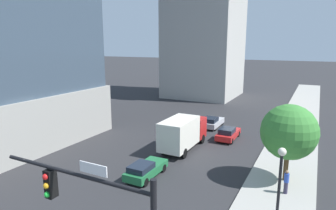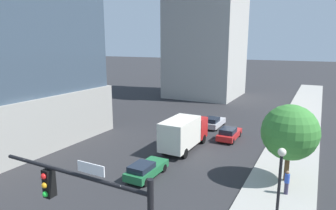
{
  "view_description": "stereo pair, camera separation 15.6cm",
  "coord_description": "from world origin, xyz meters",
  "px_view_note": "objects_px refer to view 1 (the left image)",
  "views": [
    {
      "loc": [
        10.03,
        -3.13,
        10.56
      ],
      "look_at": [
        1.83,
        12.72,
        6.81
      ],
      "focal_mm": 31.17,
      "sensor_mm": 36.0,
      "label": 1
    },
    {
      "loc": [
        10.17,
        -3.06,
        10.56
      ],
      "look_at": [
        1.83,
        12.72,
        6.81
      ],
      "focal_mm": 31.17,
      "sensor_mm": 36.0,
      "label": 2
    }
  ],
  "objects_px": {
    "car_silver": "(212,122)",
    "box_truck": "(183,132)",
    "car_green": "(145,169)",
    "construction_building": "(205,31)",
    "street_lamp": "(280,178)",
    "car_red": "(228,133)",
    "pedestrian_blue_shirt": "(286,182)",
    "street_tree": "(289,132)"
  },
  "relations": [
    {
      "from": "pedestrian_blue_shirt",
      "to": "construction_building",
      "type": "bearing_deg",
      "value": 118.71
    },
    {
      "from": "car_green",
      "to": "box_truck",
      "type": "bearing_deg",
      "value": 90.0
    },
    {
      "from": "car_red",
      "to": "street_lamp",
      "type": "bearing_deg",
      "value": -65.23
    },
    {
      "from": "car_silver",
      "to": "box_truck",
      "type": "height_order",
      "value": "box_truck"
    },
    {
      "from": "street_lamp",
      "to": "street_tree",
      "type": "relative_size",
      "value": 0.85
    },
    {
      "from": "car_red",
      "to": "pedestrian_blue_shirt",
      "type": "distance_m",
      "value": 12.49
    },
    {
      "from": "car_green",
      "to": "box_truck",
      "type": "relative_size",
      "value": 0.61
    },
    {
      "from": "car_red",
      "to": "box_truck",
      "type": "height_order",
      "value": "box_truck"
    },
    {
      "from": "box_truck",
      "to": "pedestrian_blue_shirt",
      "type": "bearing_deg",
      "value": -25.95
    },
    {
      "from": "street_lamp",
      "to": "car_red",
      "type": "bearing_deg",
      "value": 114.77
    },
    {
      "from": "car_silver",
      "to": "box_truck",
      "type": "bearing_deg",
      "value": -90.0
    },
    {
      "from": "car_green",
      "to": "car_red",
      "type": "xyz_separation_m",
      "value": [
        3.21,
        12.43,
        0.01
      ]
    },
    {
      "from": "car_red",
      "to": "pedestrian_blue_shirt",
      "type": "height_order",
      "value": "pedestrian_blue_shirt"
    },
    {
      "from": "car_silver",
      "to": "car_red",
      "type": "xyz_separation_m",
      "value": [
        3.21,
        -3.86,
        0.01
      ]
    },
    {
      "from": "car_red",
      "to": "pedestrian_blue_shirt",
      "type": "bearing_deg",
      "value": -55.26
    },
    {
      "from": "box_truck",
      "to": "car_green",
      "type": "bearing_deg",
      "value": -90.0
    },
    {
      "from": "car_silver",
      "to": "pedestrian_blue_shirt",
      "type": "height_order",
      "value": "pedestrian_blue_shirt"
    },
    {
      "from": "street_tree",
      "to": "pedestrian_blue_shirt",
      "type": "xyz_separation_m",
      "value": [
        0.26,
        -2.24,
        -3.0
      ]
    },
    {
      "from": "street_tree",
      "to": "car_silver",
      "type": "xyz_separation_m",
      "value": [
        -10.06,
        11.88,
        -3.35
      ]
    },
    {
      "from": "construction_building",
      "to": "street_tree",
      "type": "relative_size",
      "value": 5.07
    },
    {
      "from": "street_lamp",
      "to": "street_tree",
      "type": "xyz_separation_m",
      "value": [
        -0.26,
        7.39,
        0.49
      ]
    },
    {
      "from": "street_tree",
      "to": "car_green",
      "type": "xyz_separation_m",
      "value": [
        -10.06,
        -4.41,
        -3.35
      ]
    },
    {
      "from": "construction_building",
      "to": "box_truck",
      "type": "distance_m",
      "value": 34.27
    },
    {
      "from": "construction_building",
      "to": "car_red",
      "type": "distance_m",
      "value": 31.24
    },
    {
      "from": "street_lamp",
      "to": "street_tree",
      "type": "height_order",
      "value": "street_tree"
    },
    {
      "from": "box_truck",
      "to": "street_tree",
      "type": "bearing_deg",
      "value": -15.49
    },
    {
      "from": "street_tree",
      "to": "car_silver",
      "type": "bearing_deg",
      "value": 130.26
    },
    {
      "from": "car_green",
      "to": "construction_building",
      "type": "bearing_deg",
      "value": 103.82
    },
    {
      "from": "car_silver",
      "to": "box_truck",
      "type": "distance_m",
      "value": 9.17
    },
    {
      "from": "car_silver",
      "to": "pedestrian_blue_shirt",
      "type": "bearing_deg",
      "value": -53.82
    },
    {
      "from": "street_lamp",
      "to": "construction_building",
      "type": "bearing_deg",
      "value": 115.6
    },
    {
      "from": "car_green",
      "to": "pedestrian_blue_shirt",
      "type": "height_order",
      "value": "pedestrian_blue_shirt"
    },
    {
      "from": "street_lamp",
      "to": "box_truck",
      "type": "relative_size",
      "value": 0.73
    },
    {
      "from": "street_lamp",
      "to": "car_red",
      "type": "distance_m",
      "value": 17.21
    },
    {
      "from": "pedestrian_blue_shirt",
      "to": "car_silver",
      "type": "bearing_deg",
      "value": 126.18
    },
    {
      "from": "street_tree",
      "to": "pedestrian_blue_shirt",
      "type": "bearing_deg",
      "value": -83.28
    },
    {
      "from": "car_silver",
      "to": "car_green",
      "type": "relative_size",
      "value": 1.0
    },
    {
      "from": "car_silver",
      "to": "street_tree",
      "type": "bearing_deg",
      "value": -49.74
    },
    {
      "from": "car_silver",
      "to": "box_truck",
      "type": "xyz_separation_m",
      "value": [
        0.0,
        -9.09,
        1.17
      ]
    },
    {
      "from": "street_lamp",
      "to": "car_silver",
      "type": "distance_m",
      "value": 22.05
    },
    {
      "from": "street_lamp",
      "to": "car_silver",
      "type": "bearing_deg",
      "value": 118.18
    },
    {
      "from": "street_tree",
      "to": "box_truck",
      "type": "height_order",
      "value": "street_tree"
    }
  ]
}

